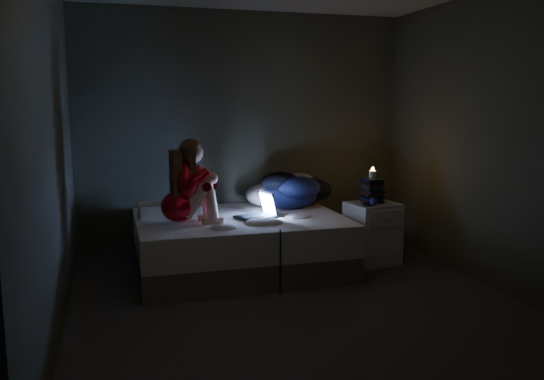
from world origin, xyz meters
name	(u,v)px	position (x,y,z in m)	size (l,w,h in m)	color
floor	(301,308)	(0.00, 0.00, -0.01)	(3.60, 3.80, 0.02)	#4B4642
wall_back	(245,133)	(0.00, 1.91, 1.30)	(3.60, 0.02, 2.60)	#3E4236
wall_front	(447,177)	(0.00, -1.91, 1.30)	(3.60, 0.02, 2.60)	#3E4236
wall_left	(49,151)	(-1.81, 0.00, 1.30)	(0.02, 3.80, 2.60)	#3E4236
wall_right	(501,141)	(1.81, 0.00, 1.30)	(0.02, 3.80, 2.60)	#3E4236
bed	(240,244)	(-0.24, 1.10, 0.27)	(1.96, 1.47, 0.54)	beige
pillow	(162,210)	(-0.96, 1.34, 0.60)	(0.43, 0.31, 0.12)	white
woman	(178,182)	(-0.85, 0.91, 0.93)	(0.48, 0.31, 0.78)	#A90516
laptop	(255,205)	(-0.12, 1.00, 0.66)	(0.36, 0.25, 0.25)	black
clothes_pile	(289,188)	(0.36, 1.45, 0.74)	(0.66, 0.53, 0.39)	#0F0D41
nightstand	(372,233)	(1.11, 0.97, 0.31)	(0.47, 0.42, 0.62)	silver
book_stack	(372,188)	(1.11, 1.01, 0.77)	(0.19, 0.25, 0.29)	black
candle	(373,170)	(1.11, 1.01, 0.95)	(0.07, 0.07, 0.08)	beige
phone	(364,205)	(0.97, 0.89, 0.63)	(0.07, 0.14, 0.01)	black
blue_orb	(371,202)	(1.02, 0.85, 0.66)	(0.08, 0.08, 0.08)	navy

